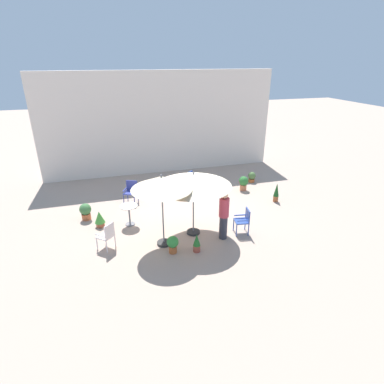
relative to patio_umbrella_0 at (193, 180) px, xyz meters
The scene contains 18 objects.
ground_plane 2.31m from the patio_umbrella_0, 78.76° to the left, with size 60.00×60.00×0.00m, color tan.
villa_facade 6.47m from the patio_umbrella_0, 87.77° to the left, with size 11.52×0.30×4.93m, color silver.
patio_umbrella_0 is the anchor object (origin of this frame).
patio_umbrella_1 1.16m from the patio_umbrella_0, 160.87° to the right, with size 1.82×1.82×2.36m.
cafe_table_0 2.71m from the patio_umbrella_0, 148.92° to the left, with size 0.62×0.62×0.74m.
patio_chair_0 3.79m from the patio_umbrella_0, 119.11° to the left, with size 0.64×0.64×0.89m.
patio_chair_1 3.13m from the patio_umbrella_0, behind, with size 0.60×0.60×0.88m.
patio_chair_2 3.90m from the patio_umbrella_0, 74.02° to the left, with size 0.66×0.67×0.87m.
patio_chair_3 2.19m from the patio_umbrella_0, 15.37° to the right, with size 0.51×0.50×0.88m.
potted_plant_0 3.92m from the patio_umbrella_0, 97.84° to the left, with size 0.32×0.32×0.70m.
potted_plant_1 3.65m from the patio_umbrella_0, 155.89° to the left, with size 0.35×0.35×0.59m.
potted_plant_2 1.94m from the patio_umbrella_0, 101.12° to the right, with size 0.22×0.22×0.60m.
potted_plant_3 4.48m from the patio_umbrella_0, 20.03° to the left, with size 0.22×0.22×0.80m.
potted_plant_4 2.06m from the patio_umbrella_0, 135.32° to the right, with size 0.36×0.36×0.56m.
potted_plant_5 4.33m from the patio_umbrella_0, 149.61° to the left, with size 0.42×0.42×0.62m.
potted_plant_6 5.68m from the patio_umbrella_0, 42.76° to the left, with size 0.36×0.36×0.50m.
potted_plant_7 4.58m from the patio_umbrella_0, 42.34° to the left, with size 0.42×0.42×0.64m.
standing_person 1.47m from the patio_umbrella_0, 33.53° to the right, with size 0.38×0.38×1.65m.
Camera 1 is at (-2.83, -9.87, 5.44)m, focal length 28.85 mm.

